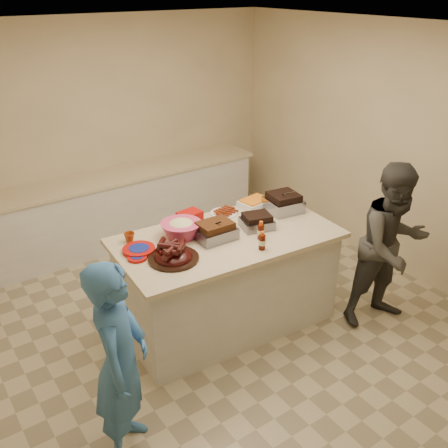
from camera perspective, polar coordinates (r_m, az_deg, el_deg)
room at (r=5.00m, az=-0.06°, el=-11.25°), size 4.50×5.00×2.70m
back_counter at (r=6.45m, az=-11.31°, el=2.01°), size 3.60×0.64×0.90m
island at (r=5.02m, az=0.33°, el=-11.07°), size 2.09×1.21×0.96m
rib_platter at (r=4.16m, az=-5.78°, el=-4.05°), size 0.47×0.47×0.17m
pulled_pork_tray at (r=4.46m, az=-1.00°, el=-1.69°), size 0.35×0.27×0.11m
brisket_tray at (r=4.67m, az=3.76°, el=-0.42°), size 0.34×0.31×0.09m
roasting_pan at (r=5.03m, az=6.75°, el=1.52°), size 0.36×0.36×0.13m
coleslaw_bowl at (r=4.50m, az=-4.87°, el=-1.54°), size 0.39×0.39×0.25m
sausage_plate at (r=4.93m, az=-0.02°, el=1.19°), size 0.33×0.33×0.04m
mac_cheese_dish at (r=5.11m, az=3.51°, el=2.08°), size 0.34×0.27×0.08m
bbq_bottle_a at (r=4.30m, az=4.34°, el=-2.89°), size 0.06×0.06×0.17m
bbq_bottle_b at (r=4.47m, az=4.21°, el=-1.73°), size 0.06×0.06×0.17m
mustard_bottle at (r=4.51m, az=-3.74°, el=-1.45°), size 0.05×0.05×0.13m
sauce_bowl at (r=4.61m, az=-2.21°, el=-0.74°), size 0.13×0.05×0.13m
plate_stack_large at (r=4.32m, az=-9.68°, el=-3.11°), size 0.30×0.30×0.03m
plate_stack_small at (r=4.21m, az=-9.87°, el=-3.96°), size 0.17×0.17×0.02m
plastic_cup at (r=4.48m, az=-10.70°, el=-2.03°), size 0.10×0.10×0.10m
basket_stack at (r=4.77m, az=-3.91°, el=0.23°), size 0.23×0.19×0.11m
guest_blue at (r=4.03m, az=-10.65°, el=-23.44°), size 1.57×1.34×0.37m
guest_gray at (r=5.32m, az=17.40°, el=-10.07°), size 1.08×1.74×0.61m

